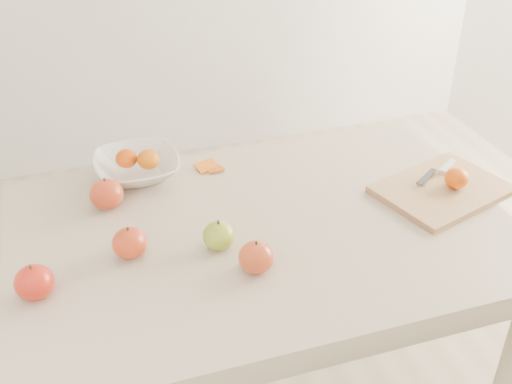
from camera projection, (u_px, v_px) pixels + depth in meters
name	position (u px, v px, depth m)	size (l,w,h in m)	color
table	(262.00, 259.00, 1.60)	(1.20, 0.80, 0.75)	#C4B194
cutting_board	(442.00, 190.00, 1.67)	(0.32, 0.24, 0.02)	tan
board_tangerine	(457.00, 178.00, 1.65)	(0.06, 0.06, 0.05)	#DC6607
fruit_bowl	(137.00, 167.00, 1.73)	(0.23, 0.23, 0.06)	white
bowl_tangerine_near	(126.00, 158.00, 1.72)	(0.06, 0.06, 0.05)	#CE4D07
bowl_tangerine_far	(148.00, 159.00, 1.71)	(0.06, 0.06, 0.05)	#D06307
orange_peel_a	(207.00, 167.00, 1.78)	(0.06, 0.04, 0.00)	orange
orange_peel_b	(215.00, 170.00, 1.77)	(0.04, 0.04, 0.00)	#CD520E
paring_knife	(444.00, 169.00, 1.73)	(0.16, 0.09, 0.01)	white
apple_green	(219.00, 236.00, 1.46)	(0.07, 0.07, 0.07)	olive
apple_red_b	(130.00, 243.00, 1.44)	(0.08, 0.08, 0.07)	maroon
apple_red_a	(107.00, 194.00, 1.60)	(0.09, 0.09, 0.08)	#920606
apple_red_d	(34.00, 282.00, 1.32)	(0.08, 0.08, 0.07)	maroon
apple_red_e	(256.00, 257.00, 1.40)	(0.08, 0.08, 0.07)	maroon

